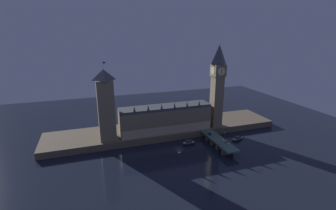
{
  "coord_description": "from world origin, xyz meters",
  "views": [
    {
      "loc": [
        -67.37,
        -169.98,
        92.93
      ],
      "look_at": [
        -2.93,
        20.0,
        33.33
      ],
      "focal_mm": 26.0,
      "sensor_mm": 36.0,
      "label": 1
    }
  ],
  "objects_px": {
    "pedestrian_mid_walk": "(224,138)",
    "boat_upstream": "(189,143)",
    "car_southbound_lead": "(227,143)",
    "clock_tower": "(217,84)",
    "victoria_tower": "(106,105)",
    "boat_downstream": "(238,139)",
    "street_lamp_mid": "(225,135)",
    "pedestrian_near_rail": "(219,144)",
    "street_lamp_near": "(223,143)",
    "street_lamp_far": "(205,130)",
    "pedestrian_far_rail": "(208,134)",
    "car_northbound_lead": "(210,134)"
  },
  "relations": [
    {
      "from": "street_lamp_far",
      "to": "boat_downstream",
      "type": "bearing_deg",
      "value": -17.25
    },
    {
      "from": "clock_tower",
      "to": "pedestrian_mid_walk",
      "type": "distance_m",
      "value": 52.01
    },
    {
      "from": "pedestrian_far_rail",
      "to": "clock_tower",
      "type": "bearing_deg",
      "value": 46.99
    },
    {
      "from": "car_southbound_lead",
      "to": "pedestrian_near_rail",
      "type": "xyz_separation_m",
      "value": [
        -7.39,
        -0.6,
        0.22
      ]
    },
    {
      "from": "clock_tower",
      "to": "street_lamp_mid",
      "type": "height_order",
      "value": "clock_tower"
    },
    {
      "from": "pedestrian_mid_walk",
      "to": "victoria_tower",
      "type": "bearing_deg",
      "value": 160.39
    },
    {
      "from": "victoria_tower",
      "to": "boat_downstream",
      "type": "height_order",
      "value": "victoria_tower"
    },
    {
      "from": "victoria_tower",
      "to": "car_northbound_lead",
      "type": "height_order",
      "value": "victoria_tower"
    },
    {
      "from": "pedestrian_mid_walk",
      "to": "street_lamp_far",
      "type": "xyz_separation_m",
      "value": [
        -10.25,
        14.86,
        2.84
      ]
    },
    {
      "from": "street_lamp_near",
      "to": "street_lamp_mid",
      "type": "xyz_separation_m",
      "value": [
        10.65,
        14.72,
        -0.63
      ]
    },
    {
      "from": "pedestrian_near_rail",
      "to": "pedestrian_far_rail",
      "type": "distance_m",
      "value": 20.33
    },
    {
      "from": "car_northbound_lead",
      "to": "boat_upstream",
      "type": "bearing_deg",
      "value": -178.91
    },
    {
      "from": "boat_downstream",
      "to": "street_lamp_near",
      "type": "bearing_deg",
      "value": -143.85
    },
    {
      "from": "victoria_tower",
      "to": "street_lamp_mid",
      "type": "xyz_separation_m",
      "value": [
        93.85,
        -33.16,
        -25.71
      ]
    },
    {
      "from": "car_southbound_lead",
      "to": "pedestrian_mid_walk",
      "type": "bearing_deg",
      "value": 73.58
    },
    {
      "from": "street_lamp_near",
      "to": "pedestrian_near_rail",
      "type": "bearing_deg",
      "value": 85.93
    },
    {
      "from": "car_northbound_lead",
      "to": "street_lamp_far",
      "type": "relative_size",
      "value": 0.71
    },
    {
      "from": "car_southbound_lead",
      "to": "clock_tower",
      "type": "bearing_deg",
      "value": 74.16
    },
    {
      "from": "victoria_tower",
      "to": "pedestrian_mid_walk",
      "type": "bearing_deg",
      "value": -19.61
    },
    {
      "from": "street_lamp_near",
      "to": "clock_tower",
      "type": "bearing_deg",
      "value": 67.47
    },
    {
      "from": "car_northbound_lead",
      "to": "clock_tower",
      "type": "bearing_deg",
      "value": 49.8
    },
    {
      "from": "clock_tower",
      "to": "car_northbound_lead",
      "type": "relative_size",
      "value": 18.42
    },
    {
      "from": "car_northbound_lead",
      "to": "pedestrian_near_rail",
      "type": "relative_size",
      "value": 2.57
    },
    {
      "from": "clock_tower",
      "to": "street_lamp_near",
      "type": "relative_size",
      "value": 10.83
    },
    {
      "from": "pedestrian_near_rail",
      "to": "car_northbound_lead",
      "type": "bearing_deg",
      "value": 83.36
    },
    {
      "from": "victoria_tower",
      "to": "pedestrian_mid_walk",
      "type": "distance_m",
      "value": 103.28
    },
    {
      "from": "pedestrian_far_rail",
      "to": "street_lamp_near",
      "type": "height_order",
      "value": "street_lamp_near"
    },
    {
      "from": "clock_tower",
      "to": "boat_downstream",
      "type": "bearing_deg",
      "value": -70.0
    },
    {
      "from": "street_lamp_mid",
      "to": "street_lamp_near",
      "type": "bearing_deg",
      "value": -125.89
    },
    {
      "from": "boat_upstream",
      "to": "pedestrian_near_rail",
      "type": "bearing_deg",
      "value": -49.3
    },
    {
      "from": "pedestrian_near_rail",
      "to": "street_lamp_mid",
      "type": "height_order",
      "value": "street_lamp_mid"
    },
    {
      "from": "car_southbound_lead",
      "to": "pedestrian_far_rail",
      "type": "relative_size",
      "value": 2.39
    },
    {
      "from": "pedestrian_mid_walk",
      "to": "boat_upstream",
      "type": "bearing_deg",
      "value": 156.9
    },
    {
      "from": "pedestrian_mid_walk",
      "to": "boat_upstream",
      "type": "relative_size",
      "value": 0.15
    },
    {
      "from": "street_lamp_mid",
      "to": "victoria_tower",
      "type": "bearing_deg",
      "value": 160.54
    },
    {
      "from": "pedestrian_mid_walk",
      "to": "street_lamp_far",
      "type": "distance_m",
      "value": 18.28
    },
    {
      "from": "pedestrian_mid_walk",
      "to": "street_lamp_near",
      "type": "xyz_separation_m",
      "value": [
        -10.25,
        -14.58,
        3.63
      ]
    },
    {
      "from": "clock_tower",
      "to": "car_northbound_lead",
      "type": "bearing_deg",
      "value": -130.2
    },
    {
      "from": "pedestrian_near_rail",
      "to": "pedestrian_mid_walk",
      "type": "distance_m",
      "value": 13.31
    },
    {
      "from": "clock_tower",
      "to": "pedestrian_mid_walk",
      "type": "bearing_deg",
      "value": -105.69
    },
    {
      "from": "victoria_tower",
      "to": "boat_downstream",
      "type": "relative_size",
      "value": 4.8
    },
    {
      "from": "pedestrian_mid_walk",
      "to": "boat_upstream",
      "type": "xyz_separation_m",
      "value": [
        -27.72,
        11.82,
        -5.62
      ]
    },
    {
      "from": "car_northbound_lead",
      "to": "street_lamp_near",
      "type": "distance_m",
      "value": 27.22
    },
    {
      "from": "clock_tower",
      "to": "pedestrian_near_rail",
      "type": "relative_size",
      "value": 47.33
    },
    {
      "from": "pedestrian_far_rail",
      "to": "boat_downstream",
      "type": "relative_size",
      "value": 0.13
    },
    {
      "from": "victoria_tower",
      "to": "pedestrian_mid_walk",
      "type": "relative_size",
      "value": 38.12
    },
    {
      "from": "street_lamp_near",
      "to": "boat_downstream",
      "type": "relative_size",
      "value": 0.53
    },
    {
      "from": "pedestrian_near_rail",
      "to": "pedestrian_mid_walk",
      "type": "relative_size",
      "value": 0.97
    },
    {
      "from": "pedestrian_far_rail",
      "to": "boat_upstream",
      "type": "bearing_deg",
      "value": 178.57
    },
    {
      "from": "boat_upstream",
      "to": "victoria_tower",
      "type": "bearing_deg",
      "value": 161.9
    }
  ]
}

